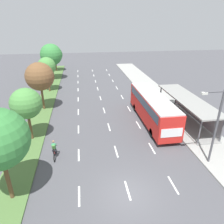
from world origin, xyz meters
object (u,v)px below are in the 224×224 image
(bus, at_px, (152,106))
(median_tree_third, at_px, (40,77))
(bus_shelter, at_px, (188,107))
(streetlight, at_px, (215,123))
(median_tree_fourth, at_px, (47,66))
(cyclist, at_px, (54,150))
(median_tree_farthest, at_px, (55,55))
(median_tree_fifth, at_px, (51,55))
(median_tree_second, at_px, (26,104))

(bus, relative_size, median_tree_third, 1.78)
(bus_shelter, bearing_deg, streetlight, -105.10)
(bus_shelter, bearing_deg, median_tree_fourth, 141.44)
(cyclist, distance_m, median_tree_farthest, 35.23)
(median_tree_third, bearing_deg, median_tree_fifth, 91.00)
(streetlight, bearing_deg, median_tree_third, 137.64)
(bus, distance_m, streetlight, 8.77)
(bus, xyz_separation_m, median_tree_second, (-13.48, -1.99, 1.91))
(bus_shelter, height_order, median_tree_fifth, median_tree_fifth)
(bus_shelter, xyz_separation_m, median_tree_second, (-17.76, -1.51, 2.11))
(bus_shelter, xyz_separation_m, median_tree_farthest, (-18.08, 29.95, 2.04))
(streetlight, bearing_deg, cyclist, 167.87)
(median_tree_second, distance_m, median_tree_farthest, 31.46)
(bus_shelter, height_order, cyclist, bus_shelter)
(bus_shelter, xyz_separation_m, streetlight, (-2.11, -7.82, 2.02))
(bus, relative_size, streetlight, 1.74)
(median_tree_fourth, height_order, streetlight, streetlight)
(median_tree_second, relative_size, median_tree_third, 0.85)
(median_tree_fourth, bearing_deg, median_tree_fifth, 90.72)
(median_tree_farthest, bearing_deg, streetlight, -67.09)
(cyclist, bearing_deg, median_tree_fifth, 95.92)
(cyclist, xyz_separation_m, median_tree_second, (-2.63, 3.51, 3.19))
(median_tree_third, bearing_deg, cyclist, -77.45)
(cyclist, xyz_separation_m, median_tree_fifth, (-2.81, 27.11, 4.23))
(bus_shelter, bearing_deg, cyclist, -161.62)
(bus_shelter, bearing_deg, median_tree_second, -175.14)
(median_tree_fourth, bearing_deg, bus_shelter, -38.56)
(cyclist, height_order, streetlight, streetlight)
(median_tree_fifth, xyz_separation_m, streetlight, (15.82, -29.90, -1.13))
(cyclist, relative_size, median_tree_farthest, 0.33)
(cyclist, bearing_deg, median_tree_fourth, 98.02)
(cyclist, bearing_deg, streetlight, -12.13)
(median_tree_fourth, xyz_separation_m, streetlight, (15.73, -22.04, -0.48))
(cyclist, bearing_deg, bus_shelter, 18.38)
(bus_shelter, distance_m, median_tree_farthest, 35.04)
(median_tree_fourth, distance_m, streetlight, 27.08)
(bus, distance_m, cyclist, 12.23)
(bus_shelter, height_order, median_tree_third, median_tree_third)
(median_tree_fifth, relative_size, streetlight, 1.08)
(median_tree_second, height_order, median_tree_third, median_tree_third)
(bus_shelter, bearing_deg, median_tree_fifth, 129.09)
(median_tree_third, distance_m, median_tree_farthest, 23.61)
(median_tree_fourth, bearing_deg, bus, -45.38)
(bus_shelter, height_order, median_tree_second, median_tree_second)
(bus_shelter, height_order, bus, bus)
(median_tree_farthest, bearing_deg, bus, -64.91)
(median_tree_fourth, xyz_separation_m, median_tree_fifth, (-0.10, 7.86, 0.66))
(bus_shelter, relative_size, median_tree_fifth, 1.60)
(bus_shelter, relative_size, median_tree_farthest, 2.04)
(median_tree_second, bearing_deg, median_tree_fifth, 90.43)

